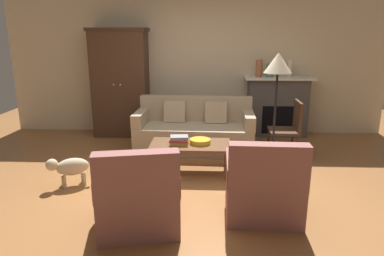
{
  "coord_description": "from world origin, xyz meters",
  "views": [
    {
      "loc": [
        0.22,
        -4.16,
        1.86
      ],
      "look_at": [
        0.01,
        0.7,
        0.55
      ],
      "focal_mm": 32.24,
      "sensor_mm": 36.0,
      "label": 1
    }
  ],
  "objects_px": {
    "mantel_vase_terracotta": "(259,68)",
    "armoire": "(121,83)",
    "floor_lamp": "(278,70)",
    "dog": "(70,167)",
    "coffee_table": "(191,147)",
    "fruit_bowl": "(200,141)",
    "side_chair_wooden": "(290,126)",
    "armchair_near_left": "(138,198)",
    "couch": "(195,131)",
    "fireplace": "(277,106)",
    "mantel_vase_cream": "(290,69)",
    "armchair_near_right": "(263,188)",
    "book_stack": "(179,140)",
    "mantel_vase_jade": "(270,70)"
  },
  "relations": [
    {
      "from": "mantel_vase_terracotta",
      "to": "armoire",
      "type": "bearing_deg",
      "value": -178.66
    },
    {
      "from": "floor_lamp",
      "to": "dog",
      "type": "bearing_deg",
      "value": -168.86
    },
    {
      "from": "coffee_table",
      "to": "floor_lamp",
      "type": "distance_m",
      "value": 1.55
    },
    {
      "from": "fruit_bowl",
      "to": "side_chair_wooden",
      "type": "xyz_separation_m",
      "value": [
        1.36,
        0.66,
        0.06
      ]
    },
    {
      "from": "fruit_bowl",
      "to": "armchair_near_left",
      "type": "xyz_separation_m",
      "value": [
        -0.58,
        -1.47,
        -0.14
      ]
    },
    {
      "from": "coffee_table",
      "to": "fruit_bowl",
      "type": "height_order",
      "value": "fruit_bowl"
    },
    {
      "from": "armchair_near_left",
      "to": "couch",
      "type": "bearing_deg",
      "value": 79.37
    },
    {
      "from": "fireplace",
      "to": "armoire",
      "type": "height_order",
      "value": "armoire"
    },
    {
      "from": "armchair_near_left",
      "to": "floor_lamp",
      "type": "height_order",
      "value": "floor_lamp"
    },
    {
      "from": "side_chair_wooden",
      "to": "floor_lamp",
      "type": "distance_m",
      "value": 1.19
    },
    {
      "from": "mantel_vase_cream",
      "to": "fireplace",
      "type": "bearing_deg",
      "value": 174.31
    },
    {
      "from": "armchair_near_right",
      "to": "mantel_vase_terracotta",
      "type": "bearing_deg",
      "value": 83.56
    },
    {
      "from": "couch",
      "to": "mantel_vase_cream",
      "type": "relative_size",
      "value": 6.39
    },
    {
      "from": "armoire",
      "to": "armchair_near_left",
      "type": "relative_size",
      "value": 2.21
    },
    {
      "from": "armoire",
      "to": "book_stack",
      "type": "relative_size",
      "value": 7.58
    },
    {
      "from": "armoire",
      "to": "book_stack",
      "type": "distance_m",
      "value": 2.34
    },
    {
      "from": "coffee_table",
      "to": "book_stack",
      "type": "height_order",
      "value": "book_stack"
    },
    {
      "from": "dog",
      "to": "armoire",
      "type": "bearing_deg",
      "value": 87.46
    },
    {
      "from": "fruit_bowl",
      "to": "mantel_vase_cream",
      "type": "bearing_deg",
      "value": 50.18
    },
    {
      "from": "couch",
      "to": "floor_lamp",
      "type": "xyz_separation_m",
      "value": [
        1.11,
        -1.0,
        1.11
      ]
    },
    {
      "from": "armchair_near_right",
      "to": "floor_lamp",
      "type": "distance_m",
      "value": 1.65
    },
    {
      "from": "couch",
      "to": "book_stack",
      "type": "bearing_deg",
      "value": -99.34
    },
    {
      "from": "book_stack",
      "to": "mantel_vase_jade",
      "type": "bearing_deg",
      "value": 52.22
    },
    {
      "from": "mantel_vase_cream",
      "to": "dog",
      "type": "xyz_separation_m",
      "value": [
        -3.24,
        -2.44,
        -1.03
      ]
    },
    {
      "from": "armchair_near_left",
      "to": "fruit_bowl",
      "type": "bearing_deg",
      "value": 68.56
    },
    {
      "from": "fireplace",
      "to": "coffee_table",
      "type": "height_order",
      "value": "fireplace"
    },
    {
      "from": "fruit_bowl",
      "to": "armchair_near_left",
      "type": "relative_size",
      "value": 0.31
    },
    {
      "from": "fruit_bowl",
      "to": "mantel_vase_cream",
      "type": "height_order",
      "value": "mantel_vase_cream"
    },
    {
      "from": "floor_lamp",
      "to": "armoire",
      "type": "bearing_deg",
      "value": 143.68
    },
    {
      "from": "armoire",
      "to": "couch",
      "type": "relative_size",
      "value": 1.02
    },
    {
      "from": "side_chair_wooden",
      "to": "dog",
      "type": "relative_size",
      "value": 1.69
    },
    {
      "from": "mantel_vase_jade",
      "to": "mantel_vase_cream",
      "type": "xyz_separation_m",
      "value": [
        0.36,
        0.0,
        0.03
      ]
    },
    {
      "from": "side_chair_wooden",
      "to": "dog",
      "type": "distance_m",
      "value": 3.24
    },
    {
      "from": "side_chair_wooden",
      "to": "armchair_near_right",
      "type": "bearing_deg",
      "value": -110.19
    },
    {
      "from": "fruit_bowl",
      "to": "armoire",
      "type": "bearing_deg",
      "value": 129.59
    },
    {
      "from": "mantel_vase_cream",
      "to": "side_chair_wooden",
      "type": "distance_m",
      "value": 1.49
    },
    {
      "from": "book_stack",
      "to": "mantel_vase_jade",
      "type": "height_order",
      "value": "mantel_vase_jade"
    },
    {
      "from": "mantel_vase_terracotta",
      "to": "floor_lamp",
      "type": "relative_size",
      "value": 0.19
    },
    {
      "from": "mantel_vase_cream",
      "to": "floor_lamp",
      "type": "bearing_deg",
      "value": -107.44
    },
    {
      "from": "armoire",
      "to": "mantel_vase_terracotta",
      "type": "height_order",
      "value": "armoire"
    },
    {
      "from": "mantel_vase_jade",
      "to": "floor_lamp",
      "type": "height_order",
      "value": "floor_lamp"
    },
    {
      "from": "mantel_vase_cream",
      "to": "armchair_near_right",
      "type": "relative_size",
      "value": 0.35
    },
    {
      "from": "couch",
      "to": "dog",
      "type": "distance_m",
      "value": 2.15
    },
    {
      "from": "armchair_near_left",
      "to": "mantel_vase_jade",
      "type": "bearing_deg",
      "value": 61.82
    },
    {
      "from": "fruit_bowl",
      "to": "fireplace",
      "type": "bearing_deg",
      "value": 53.76
    },
    {
      "from": "side_chair_wooden",
      "to": "armoire",
      "type": "bearing_deg",
      "value": 157.59
    },
    {
      "from": "fruit_bowl",
      "to": "side_chair_wooden",
      "type": "distance_m",
      "value": 1.52
    },
    {
      "from": "armoire",
      "to": "mantel_vase_jade",
      "type": "relative_size",
      "value": 8.29
    },
    {
      "from": "armchair_near_right",
      "to": "dog",
      "type": "distance_m",
      "value": 2.42
    },
    {
      "from": "couch",
      "to": "mantel_vase_cream",
      "type": "bearing_deg",
      "value": 28.28
    }
  ]
}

